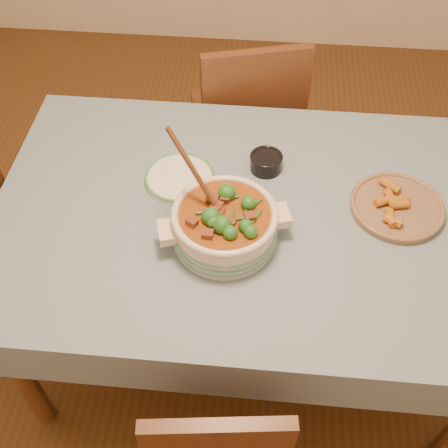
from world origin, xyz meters
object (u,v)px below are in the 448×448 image
at_px(white_plate, 180,177).
at_px(fried_plate, 397,206).
at_px(dining_table, 252,230).
at_px(condiment_bowl, 266,161).
at_px(chair_far, 248,118).
at_px(stew_casserole, 224,223).

height_order(white_plate, fried_plate, fried_plate).
distance_m(dining_table, condiment_bowl, 0.24).
xyz_separation_m(condiment_bowl, chair_far, (-0.09, 0.55, -0.26)).
relative_size(stew_casserole, condiment_bowl, 3.52).
bearing_deg(chair_far, white_plate, 57.20).
distance_m(dining_table, fried_plate, 0.47).
bearing_deg(fried_plate, stew_casserole, -161.95).
xyz_separation_m(dining_table, chair_far, (-0.06, 0.76, -0.14)).
distance_m(stew_casserole, chair_far, 0.93).
bearing_deg(fried_plate, condiment_bowl, 160.34).
bearing_deg(chair_far, condiment_bowl, 83.54).
bearing_deg(stew_casserole, condiment_bowl, 71.15).
distance_m(dining_table, white_plate, 0.30).
bearing_deg(dining_table, fried_plate, 6.49).
height_order(dining_table, chair_far, chair_far).
bearing_deg(dining_table, white_plate, 154.45).
distance_m(white_plate, fried_plate, 0.71).
bearing_deg(stew_casserole, fried_plate, 18.05).
height_order(white_plate, condiment_bowl, condiment_bowl).
relative_size(stew_casserole, fried_plate, 1.13).
bearing_deg(stew_casserole, chair_far, 88.49).
relative_size(dining_table, fried_plate, 4.76).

